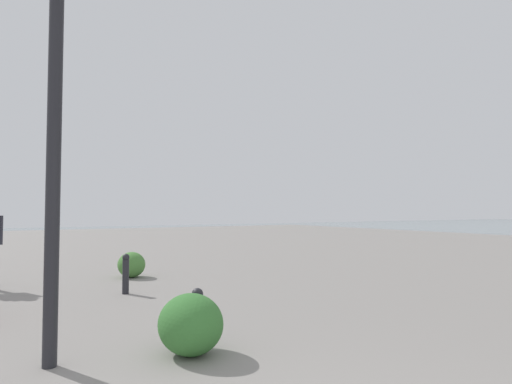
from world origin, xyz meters
TOP-DOWN VIEW (x-y plane):
  - lamppost at (3.45, 0.63)m, footprint 0.98×0.28m
  - bollard_near at (3.17, -0.82)m, footprint 0.13×0.13m
  - bollard_mid at (6.80, -0.94)m, footprint 0.13×0.13m
  - shrub_low at (8.68, -1.55)m, footprint 0.69×0.62m
  - shrub_round at (3.06, -0.70)m, footprint 0.76×0.69m

SIDE VIEW (x-z plane):
  - shrub_low at x=8.68m, z-range 0.00..0.58m
  - shrub_round at x=3.06m, z-range 0.00..0.65m
  - bollard_near at x=3.17m, z-range 0.02..0.70m
  - bollard_mid at x=6.80m, z-range 0.02..0.75m
  - lamppost at x=3.45m, z-range 0.68..4.87m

